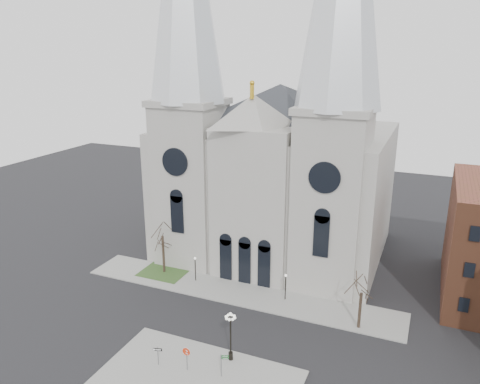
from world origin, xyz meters
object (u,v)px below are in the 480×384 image
at_px(globe_lamp, 231,330).
at_px(street_name_sign, 222,363).
at_px(one_way_sign, 158,353).
at_px(stop_sign, 187,354).

bearing_deg(globe_lamp, street_name_sign, -83.69).
xyz_separation_m(one_way_sign, street_name_sign, (6.23, 0.86, 0.05)).
xyz_separation_m(globe_lamp, street_name_sign, (0.28, -2.50, -1.84)).
relative_size(stop_sign, street_name_sign, 1.05).
bearing_deg(one_way_sign, street_name_sign, -8.55).
xyz_separation_m(stop_sign, one_way_sign, (-2.87, -0.39, -0.42)).
bearing_deg(one_way_sign, stop_sign, -8.62).
relative_size(one_way_sign, street_name_sign, 0.82).
distance_m(stop_sign, one_way_sign, 2.93).
bearing_deg(street_name_sign, stop_sign, 164.26).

